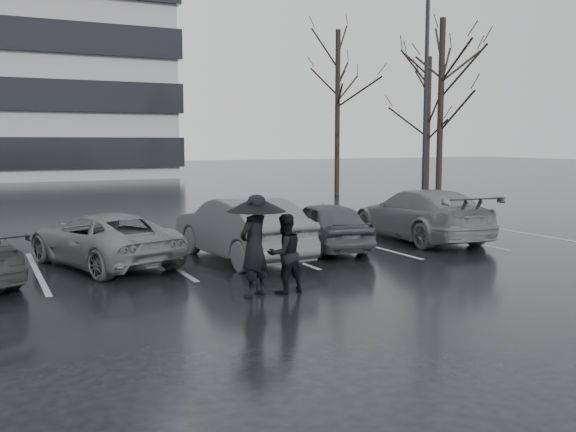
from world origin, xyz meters
The scene contains 13 objects.
ground centered at (0.00, 0.00, 0.00)m, with size 160.00×160.00×0.00m, color black.
car_main centered at (1.98, 2.27, 0.64)m, with size 1.50×3.73×1.27m, color black.
car_west_a centered at (-0.48, 1.96, 0.74)m, with size 1.57×4.50×1.48m, color #303032.
car_west_b centered at (-3.57, 2.64, 0.60)m, with size 1.98×4.30×1.19m, color #4A4A4C.
car_east centered at (5.27, 2.55, 0.73)m, with size 2.04×5.03×1.46m, color #4A4A4C.
pedestrian_left centered at (-1.65, -1.60, 0.93)m, with size 0.68×0.44×1.86m, color black.
pedestrian_right centered at (-1.02, -1.57, 0.74)m, with size 0.72×0.56×1.47m, color black.
umbrella centered at (-1.56, -1.52, 1.68)m, with size 1.09×1.09×1.84m.
lamp_post centered at (8.67, 6.78, 3.87)m, with size 0.46×0.46×8.45m.
stall_stripes centered at (-0.80, 2.50, 0.00)m, with size 19.72×5.00×0.00m.
tree_east centered at (12.00, 10.00, 4.00)m, with size 0.26×0.26×8.00m, color black.
tree_ne centered at (14.50, 14.00, 3.50)m, with size 0.26×0.26×7.00m, color black.
tree_north centered at (11.00, 17.00, 4.25)m, with size 0.26×0.26×8.50m, color black.
Camera 1 is at (-6.11, -12.10, 2.80)m, focal length 40.00 mm.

